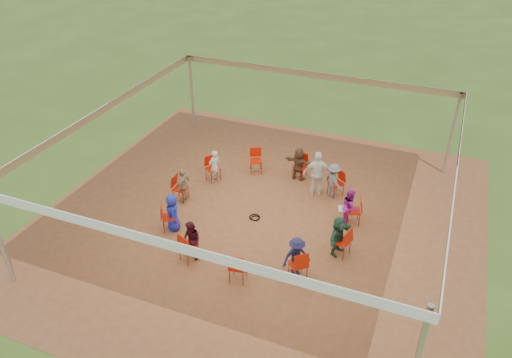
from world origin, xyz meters
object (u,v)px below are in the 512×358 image
at_px(person_seated_0, 350,207).
at_px(standing_person, 317,174).
at_px(person_seated_2, 299,164).
at_px(person_seated_4, 183,185).
at_px(chair_3, 256,161).
at_px(chair_4, 213,169).
at_px(person_seated_1, 333,181).
at_px(chair_8, 238,267).
at_px(chair_9, 298,264).
at_px(person_seated_6, 192,241).
at_px(person_seated_8, 338,236).
at_px(chair_10, 342,242).
at_px(chair_0, 353,211).
at_px(person_seated_7, 296,257).
at_px(person_seated_5, 173,213).
at_px(chair_6, 169,217).
at_px(person_seated_3, 215,166).
at_px(chair_5, 180,188).
at_px(cable_coil, 255,218).
at_px(chair_2, 300,166).
at_px(chair_7, 188,247).
at_px(chair_1, 336,184).
at_px(laptop, 344,207).

xyz_separation_m(person_seated_0, standing_person, (-1.35, 1.16, 0.19)).
xyz_separation_m(person_seated_2, person_seated_4, (-3.00, -2.68, 0.00)).
bearing_deg(chair_3, chair_4, 16.36).
bearing_deg(person_seated_1, person_seated_2, 16.36).
xyz_separation_m(chair_8, chair_9, (1.42, 0.67, 0.00)).
bearing_deg(standing_person, chair_3, -30.75).
relative_size(chair_8, person_seated_6, 0.76).
height_order(chair_9, person_seated_8, person_seated_8).
distance_m(chair_10, person_seated_1, 2.95).
distance_m(chair_0, person_seated_7, 2.95).
bearing_deg(standing_person, chair_9, 81.99).
bearing_deg(person_seated_6, person_seated_4, 147.27).
height_order(person_seated_4, person_seated_5, same).
relative_size(person_seated_1, person_seated_7, 1.00).
xyz_separation_m(chair_4, person_seated_5, (0.14, -2.94, 0.15)).
bearing_deg(chair_6, chair_4, 147.27).
xyz_separation_m(chair_0, chair_8, (-2.22, -3.57, 0.00)).
bearing_deg(person_seated_3, chair_8, 64.88).
distance_m(chair_3, person_seated_5, 4.11).
bearing_deg(chair_5, person_seated_1, 113.97).
relative_size(chair_0, person_seated_5, 0.76).
xyz_separation_m(chair_0, person_seated_7, (-0.89, -2.81, 0.15)).
distance_m(person_seated_4, person_seated_8, 5.27).
distance_m(chair_3, person_seated_8, 4.95).
bearing_deg(cable_coil, chair_2, 79.20).
height_order(chair_6, chair_7, same).
bearing_deg(chair_4, person_seated_5, 34.69).
distance_m(chair_3, chair_10, 5.06).
height_order(chair_2, person_seated_4, person_seated_4).
height_order(chair_5, person_seated_0, person_seated_0).
relative_size(person_seated_5, cable_coil, 2.74).
height_order(chair_1, person_seated_6, person_seated_6).
xyz_separation_m(person_seated_1, person_seated_5, (-3.93, -3.50, 0.00)).
distance_m(chair_7, person_seated_2, 5.39).
xyz_separation_m(person_seated_7, standing_person, (-0.58, 3.93, 0.19)).
bearing_deg(laptop, person_seated_1, 10.33).
bearing_deg(person_seated_0, cable_coil, 90.22).
relative_size(chair_10, person_seated_7, 0.76).
bearing_deg(chair_0, person_seated_4, 82.00).
relative_size(person_seated_8, cable_coil, 2.74).
height_order(chair_3, person_seated_7, person_seated_7).
xyz_separation_m(chair_2, chair_5, (-3.14, -2.80, 0.00)).
xyz_separation_m(chair_10, person_seated_3, (-4.94, 2.15, 0.15)).
bearing_deg(chair_1, cable_coil, 88.14).
height_order(chair_9, person_seated_1, person_seated_1).
distance_m(person_seated_0, person_seated_3, 4.84).
relative_size(person_seated_3, person_seated_5, 1.00).
xyz_separation_m(chair_4, person_seated_2, (2.70, 1.17, 0.15)).
distance_m(chair_8, person_seated_2, 5.39).
bearing_deg(person_seated_4, chair_8, 48.00).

